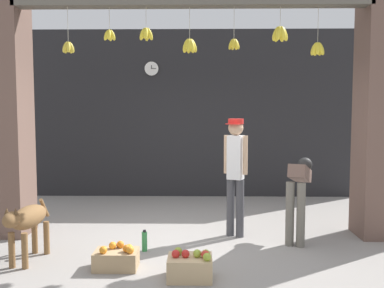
% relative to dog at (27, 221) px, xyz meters
% --- Properties ---
extents(ground_plane, '(60.00, 60.00, 0.00)m').
position_rel_dog_xyz_m(ground_plane, '(1.88, 0.82, -0.49)').
color(ground_plane, gray).
extents(shop_back_wall, '(6.61, 0.12, 3.35)m').
position_rel_dog_xyz_m(shop_back_wall, '(1.88, 3.85, 1.19)').
color(shop_back_wall, '#232326').
rests_on(shop_back_wall, ground_plane).
extents(shop_pillar_left, '(0.70, 0.60, 3.35)m').
position_rel_dog_xyz_m(shop_pillar_left, '(-0.78, 1.12, 1.19)').
color(shop_pillar_left, brown).
rests_on(shop_pillar_left, ground_plane).
extents(storefront_awning, '(4.71, 0.27, 0.88)m').
position_rel_dog_xyz_m(storefront_awning, '(1.91, 0.94, 2.69)').
color(storefront_awning, '#5B564C').
extents(dog, '(0.35, 0.94, 0.71)m').
position_rel_dog_xyz_m(dog, '(0.00, 0.00, 0.00)').
color(dog, brown).
rests_on(dog, ground_plane).
extents(shopkeeper, '(0.32, 0.30, 1.64)m').
position_rel_dog_xyz_m(shopkeeper, '(2.48, 1.05, 0.48)').
color(shopkeeper, '#424247').
rests_on(shopkeeper, ground_plane).
extents(worker_stooping, '(0.48, 0.80, 1.08)m').
position_rel_dog_xyz_m(worker_stooping, '(3.31, 0.84, 0.24)').
color(worker_stooping, '#6B665B').
rests_on(worker_stooping, ground_plane).
extents(fruit_crate_oranges, '(0.48, 0.33, 0.28)m').
position_rel_dog_xyz_m(fruit_crate_oranges, '(1.07, -0.19, -0.37)').
color(fruit_crate_oranges, tan).
rests_on(fruit_crate_oranges, ground_plane).
extents(fruit_crate_apples, '(0.46, 0.36, 0.31)m').
position_rel_dog_xyz_m(fruit_crate_apples, '(1.89, -0.46, -0.35)').
color(fruit_crate_apples, tan).
rests_on(fruit_crate_apples, ground_plane).
extents(water_bottle, '(0.07, 0.07, 0.27)m').
position_rel_dog_xyz_m(water_bottle, '(1.30, 0.40, -0.36)').
color(water_bottle, '#38934C').
rests_on(water_bottle, ground_plane).
extents(wall_clock, '(0.29, 0.03, 0.29)m').
position_rel_dog_xyz_m(wall_clock, '(1.03, 3.77, 2.09)').
color(wall_clock, black).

